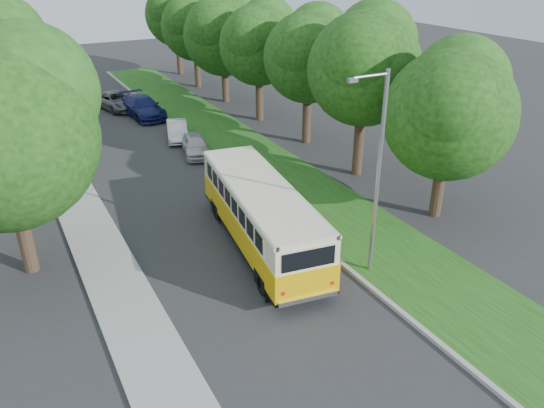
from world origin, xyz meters
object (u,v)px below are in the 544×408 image
lamppost_near (377,171)px  car_white (177,130)px  car_blue (143,107)px  vintage_bus (261,217)px  car_silver (195,145)px  lamppost_far (47,94)px  car_grey (116,100)px

lamppost_near → car_white: 19.53m
car_white → car_blue: 6.24m
lamppost_near → vintage_bus: size_ratio=0.81×
car_silver → car_blue: car_blue is taller
lamppost_near → car_silver: lamppost_near is taller
car_silver → car_white: bearing=103.6°
lamppost_far → car_grey: (5.89, 10.02, -3.43)m
lamppost_far → vintage_bus: lamppost_far is taller
lamppost_near → car_white: bearing=93.6°
lamppost_far → vintage_bus: bearing=-67.5°
lamppost_far → car_white: lamppost_far is taller
lamppost_near → car_silver: 16.21m
vintage_bus → lamppost_far: bearing=120.4°
vintage_bus → car_grey: (-0.22, 24.75, -0.78)m
vintage_bus → car_grey: bearing=98.4°
lamppost_near → lamppost_far: bearing=115.7°
lamppost_near → car_blue: lamppost_near is taller
lamppost_near → car_blue: 25.66m
car_silver → car_white: car_silver is taller
lamppost_far → car_blue: (7.15, 6.84, -3.34)m
car_blue → car_grey: (-1.26, 3.18, -0.09)m
car_white → vintage_bus: bearing=-79.6°
car_white → car_silver: bearing=-73.7°
car_silver → car_white: (0.00, 3.40, -0.01)m
car_white → car_blue: car_blue is taller
car_silver → car_grey: (-1.80, 12.79, 0.06)m
lamppost_far → car_blue: 10.45m
car_silver → lamppost_near: bearing=-72.0°
vintage_bus → car_silver: vintage_bus is taller
lamppost_far → vintage_bus: size_ratio=0.76×
car_white → car_grey: 9.57m
car_white → car_blue: bearing=111.3°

